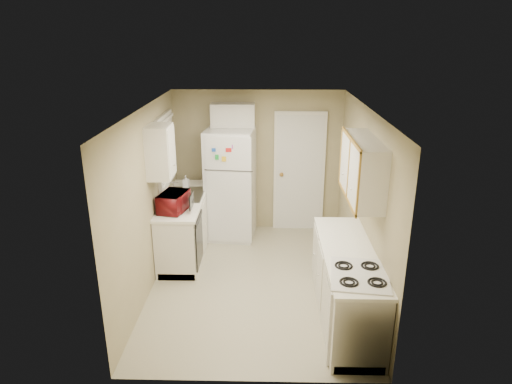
{
  "coord_description": "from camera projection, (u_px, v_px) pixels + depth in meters",
  "views": [
    {
      "loc": [
        0.14,
        -5.54,
        3.3
      ],
      "look_at": [
        0.0,
        0.5,
        1.15
      ],
      "focal_mm": 32.0,
      "sensor_mm": 36.0,
      "label": 1
    }
  ],
  "objects": [
    {
      "name": "upper_cabinet_left",
      "position": [
        160.0,
        152.0,
        5.96
      ],
      "size": [
        0.3,
        0.45,
        0.7
      ],
      "primitive_type": "cube",
      "color": "silver",
      "rests_on": "wall_left"
    },
    {
      "name": "interior_door",
      "position": [
        299.0,
        173.0,
        7.72
      ],
      "size": [
        0.86,
        0.06,
        2.08
      ],
      "primitive_type": "cube",
      "color": "silver",
      "rests_on": "floor"
    },
    {
      "name": "sink",
      "position": [
        186.0,
        197.0,
        7.05
      ],
      "size": [
        0.54,
        0.74,
        0.16
      ],
      "primitive_type": "cube",
      "color": "gray",
      "rests_on": "left_counter"
    },
    {
      "name": "right_counter",
      "position": [
        346.0,
        285.0,
        5.4
      ],
      "size": [
        0.6,
        2.0,
        0.9
      ],
      "primitive_type": "cube",
      "color": "silver",
      "rests_on": "floor"
    },
    {
      "name": "refrigerator",
      "position": [
        231.0,
        184.0,
        7.48
      ],
      "size": [
        0.82,
        0.81,
        1.83
      ],
      "primitive_type": "cube",
      "rotation": [
        0.0,
        0.0,
        -0.1
      ],
      "color": "silver",
      "rests_on": "floor"
    },
    {
      "name": "floor",
      "position": [
        255.0,
        282.0,
        6.33
      ],
      "size": [
        3.8,
        3.8,
        0.0
      ],
      "primitive_type": "plane",
      "color": "beige",
      "rests_on": "ground"
    },
    {
      "name": "microwave",
      "position": [
        174.0,
        201.0,
        6.36
      ],
      "size": [
        0.53,
        0.36,
        0.32
      ],
      "primitive_type": "imported",
      "rotation": [
        0.0,
        0.0,
        1.36
      ],
      "color": "maroon",
      "rests_on": "left_counter"
    },
    {
      "name": "wall_back",
      "position": [
        258.0,
        162.0,
        7.72
      ],
      "size": [
        2.8,
        2.8,
        0.0
      ],
      "primitive_type": "plane",
      "color": "tan",
      "rests_on": "floor"
    },
    {
      "name": "left_counter",
      "position": [
        186.0,
        225.0,
        7.05
      ],
      "size": [
        0.6,
        1.8,
        0.9
      ],
      "primitive_type": "cube",
      "color": "silver",
      "rests_on": "floor"
    },
    {
      "name": "wall_right",
      "position": [
        363.0,
        202.0,
        5.9
      ],
      "size": [
        3.8,
        3.8,
        0.0
      ],
      "primitive_type": "plane",
      "color": "tan",
      "rests_on": "floor"
    },
    {
      "name": "upper_cabinet_right",
      "position": [
        363.0,
        169.0,
        5.23
      ],
      "size": [
        0.3,
        1.2,
        0.7
      ],
      "primitive_type": "cube",
      "color": "silver",
      "rests_on": "wall_right"
    },
    {
      "name": "wall_left",
      "position": [
        148.0,
        200.0,
        5.96
      ],
      "size": [
        3.8,
        3.8,
        0.0
      ],
      "primitive_type": "plane",
      "color": "tan",
      "rests_on": "floor"
    },
    {
      "name": "cabinet_over_fridge",
      "position": [
        233.0,
        116.0,
        7.32
      ],
      "size": [
        0.7,
        0.3,
        0.4
      ],
      "primitive_type": "cube",
      "color": "silver",
      "rests_on": "wall_back"
    },
    {
      "name": "dishwasher",
      "position": [
        199.0,
        240.0,
        6.47
      ],
      "size": [
        0.03,
        0.58,
        0.72
      ],
      "primitive_type": "cube",
      "color": "black",
      "rests_on": "floor"
    },
    {
      "name": "window_blinds",
      "position": [
        166.0,
        151.0,
        6.81
      ],
      "size": [
        0.1,
        0.98,
        1.08
      ],
      "primitive_type": "cube",
      "color": "silver",
      "rests_on": "wall_left"
    },
    {
      "name": "wall_front",
      "position": [
        250.0,
        275.0,
        4.14
      ],
      "size": [
        2.8,
        2.8,
        0.0
      ],
      "primitive_type": "plane",
      "color": "tan",
      "rests_on": "floor"
    },
    {
      "name": "stove",
      "position": [
        356.0,
        313.0,
        4.88
      ],
      "size": [
        0.67,
        0.79,
        0.88
      ],
      "primitive_type": "cube",
      "rotation": [
        0.0,
        0.0,
        -0.13
      ],
      "color": "silver",
      "rests_on": "floor"
    },
    {
      "name": "soap_bottle",
      "position": [
        186.0,
        182.0,
        7.33
      ],
      "size": [
        0.1,
        0.1,
        0.21
      ],
      "primitive_type": "imported",
      "rotation": [
        0.0,
        0.0,
        -0.04
      ],
      "color": "white",
      "rests_on": "left_counter"
    },
    {
      "name": "ceiling",
      "position": [
        255.0,
        109.0,
        5.52
      ],
      "size": [
        3.8,
        3.8,
        0.0
      ],
      "primitive_type": "plane",
      "color": "white",
      "rests_on": "floor"
    }
  ]
}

